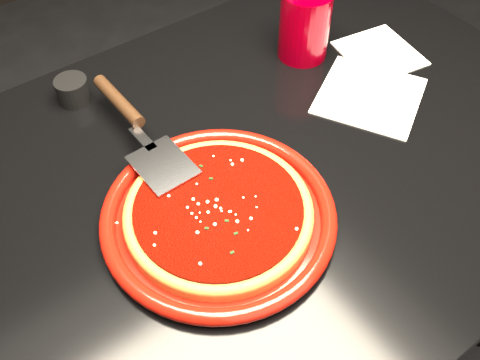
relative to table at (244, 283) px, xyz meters
name	(u,v)px	position (x,y,z in m)	size (l,w,h in m)	color
floor	(244,353)	(0.00, 0.00, -0.38)	(4.00, 4.00, 0.01)	black
table	(244,283)	(0.00, 0.00, 0.00)	(1.20, 0.80, 0.75)	black
plate	(219,215)	(-0.10, -0.06, 0.39)	(0.34, 0.34, 0.03)	maroon
pizza_crust	(219,214)	(-0.10, -0.06, 0.39)	(0.27, 0.27, 0.01)	brown
pizza_crust_rim	(218,211)	(-0.10, -0.06, 0.40)	(0.27, 0.27, 0.02)	brown
pizza_sauce	(218,209)	(-0.10, -0.06, 0.40)	(0.24, 0.24, 0.01)	#6A0802
parmesan_dusting	(218,206)	(-0.10, -0.06, 0.41)	(0.23, 0.23, 0.01)	beige
basil_flecks	(218,206)	(-0.10, -0.06, 0.41)	(0.21, 0.21, 0.00)	black
pizza_server	(140,128)	(-0.11, 0.13, 0.42)	(0.09, 0.32, 0.02)	#BBBEC2
cup	(305,25)	(0.26, 0.17, 0.44)	(0.09, 0.09, 0.13)	maroon
napkin_a	(370,96)	(0.27, 0.00, 0.38)	(0.17, 0.17, 0.00)	white
napkin_b	(379,53)	(0.38, 0.08, 0.38)	(0.13, 0.14, 0.00)	white
ramekin	(73,90)	(-0.15, 0.30, 0.40)	(0.06, 0.06, 0.04)	black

